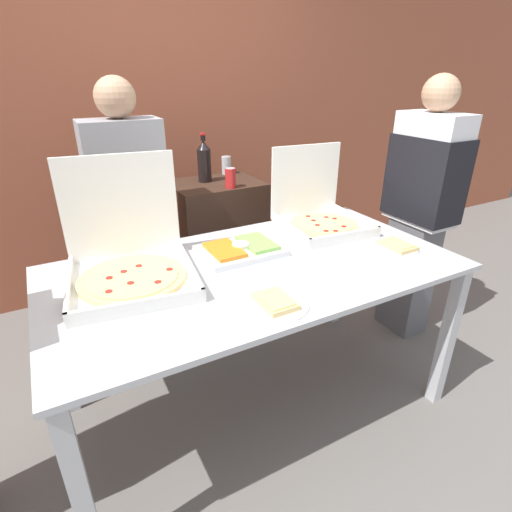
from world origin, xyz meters
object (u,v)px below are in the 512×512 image
(soda_can_silver, at_px, (226,165))
(person_server_vest, at_px, (421,201))
(paper_plate_front_left, at_px, (275,303))
(soda_can_colored, at_px, (230,178))
(paper_plate_front_center, at_px, (398,246))
(soda_bottle, at_px, (204,161))
(pizza_box_near_right, at_px, (129,260))
(veggie_tray, at_px, (241,249))
(person_guest_plaid, at_px, (133,227))
(pizza_box_far_right, at_px, (319,214))

(soda_can_silver, height_order, person_server_vest, person_server_vest)
(paper_plate_front_left, xyz_separation_m, soda_can_colored, (0.35, 1.13, 0.19))
(paper_plate_front_center, bearing_deg, soda_bottle, 114.76)
(soda_can_silver, bearing_deg, paper_plate_front_left, -107.98)
(paper_plate_front_left, bearing_deg, pizza_box_near_right, 131.41)
(soda_bottle, relative_size, person_server_vest, 0.19)
(person_server_vest, bearing_deg, soda_bottle, 51.12)
(veggie_tray, xyz_separation_m, person_guest_plaid, (-0.39, 0.58, -0.01))
(paper_plate_front_center, relative_size, person_guest_plaid, 0.13)
(soda_can_colored, bearing_deg, person_guest_plaid, -174.17)
(person_server_vest, bearing_deg, pizza_box_far_right, 80.28)
(pizza_box_near_right, relative_size, soda_bottle, 1.85)
(paper_plate_front_center, bearing_deg, veggie_tray, 156.08)
(paper_plate_front_left, bearing_deg, soda_can_colored, 72.90)
(paper_plate_front_center, relative_size, veggie_tray, 0.52)
(soda_bottle, relative_size, soda_can_colored, 2.51)
(soda_can_colored, bearing_deg, paper_plate_front_left, -107.10)
(pizza_box_far_right, xyz_separation_m, person_server_vest, (0.69, -0.12, 0.01))
(soda_bottle, xyz_separation_m, soda_can_silver, (0.21, 0.13, -0.07))
(paper_plate_front_left, relative_size, paper_plate_front_center, 1.26)
(paper_plate_front_center, bearing_deg, person_guest_plaid, 140.92)
(pizza_box_near_right, bearing_deg, person_server_vest, 7.77)
(soda_can_silver, relative_size, person_server_vest, 0.08)
(pizza_box_near_right, relative_size, soda_can_silver, 4.64)
(pizza_box_near_right, bearing_deg, pizza_box_far_right, 14.05)
(pizza_box_near_right, bearing_deg, paper_plate_front_center, -6.75)
(paper_plate_front_left, height_order, person_server_vest, person_server_vest)
(pizza_box_near_right, relative_size, person_guest_plaid, 0.35)
(veggie_tray, bearing_deg, soda_can_colored, 68.75)
(paper_plate_front_left, distance_m, person_guest_plaid, 1.10)
(soda_bottle, height_order, soda_can_colored, soda_bottle)
(paper_plate_front_left, height_order, person_guest_plaid, person_guest_plaid)
(veggie_tray, bearing_deg, paper_plate_front_center, -23.92)
(soda_bottle, xyz_separation_m, soda_can_colored, (0.08, -0.22, -0.07))
(pizza_box_far_right, height_order, person_guest_plaid, person_guest_plaid)
(veggie_tray, height_order, soda_can_colored, soda_can_colored)
(soda_can_colored, relative_size, person_guest_plaid, 0.08)
(paper_plate_front_left, bearing_deg, soda_bottle, 78.88)
(paper_plate_front_center, distance_m, veggie_tray, 0.78)
(veggie_tray, bearing_deg, soda_bottle, 78.97)
(person_server_vest, bearing_deg, paper_plate_front_center, 121.56)
(soda_can_silver, relative_size, person_guest_plaid, 0.08)
(pizza_box_far_right, relative_size, soda_can_silver, 3.94)
(pizza_box_far_right, height_order, soda_can_colored, pizza_box_far_right)
(pizza_box_far_right, xyz_separation_m, soda_bottle, (-0.38, 0.75, 0.20))
(soda_bottle, bearing_deg, pizza_box_near_right, -128.71)
(paper_plate_front_center, xyz_separation_m, veggie_tray, (-0.72, 0.32, 0.01))
(person_guest_plaid, xyz_separation_m, person_server_vest, (1.63, -0.58, 0.07))
(veggie_tray, xyz_separation_m, person_server_vest, (1.24, 0.00, 0.06))
(pizza_box_near_right, distance_m, paper_plate_front_center, 1.29)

